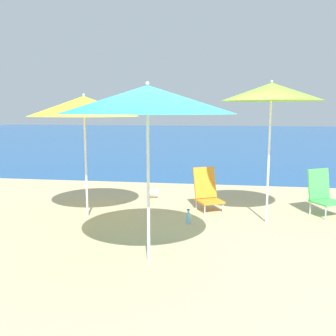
{
  "coord_description": "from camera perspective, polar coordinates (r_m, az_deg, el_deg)",
  "views": [
    {
      "loc": [
        0.52,
        -4.36,
        1.85
      ],
      "look_at": [
        -0.35,
        1.21,
        1.0
      ],
      "focal_mm": 40.0,
      "sensor_mm": 36.0,
      "label": 1
    }
  ],
  "objects": [
    {
      "name": "beach_umbrella_yellow",
      "position": [
        6.59,
        -12.69,
        9.16
      ],
      "size": [
        1.88,
        1.88,
        2.15
      ],
      "color": "white",
      "rests_on": "ground"
    },
    {
      "name": "sea_water",
      "position": [
        29.53,
        7.91,
        4.94
      ],
      "size": [
        60.0,
        40.0,
        0.01
      ],
      "color": "#1E5699",
      "rests_on": "ground"
    },
    {
      "name": "ground_plane",
      "position": [
        4.77,
        2.02,
        -14.27
      ],
      "size": [
        60.0,
        60.0,
        0.0
      ],
      "primitive_type": "plane",
      "color": "#C6B284"
    },
    {
      "name": "beach_chair_green",
      "position": [
        7.32,
        22.45,
        -3.43
      ],
      "size": [
        0.65,
        0.66,
        0.82
      ],
      "rotation": [
        0.0,
        0.0,
        0.55
      ],
      "color": "silver",
      "rests_on": "ground"
    },
    {
      "name": "seagull",
      "position": [
        8.04,
        -2.33,
        -3.71
      ],
      "size": [
        0.27,
        0.11,
        0.23
      ],
      "color": "gold",
      "rests_on": "ground"
    },
    {
      "name": "beach_chair_orange",
      "position": [
        7.17,
        5.94,
        -3.47
      ],
      "size": [
        0.64,
        0.69,
        0.79
      ],
      "rotation": [
        0.0,
        0.0,
        0.49
      ],
      "color": "silver",
      "rests_on": "ground"
    },
    {
      "name": "beach_umbrella_teal",
      "position": [
        4.38,
        -3.13,
        10.34
      ],
      "size": [
        2.05,
        2.05,
        2.19
      ],
      "color": "white",
      "rests_on": "ground"
    },
    {
      "name": "water_bottle",
      "position": [
        6.3,
        3.13,
        -7.6
      ],
      "size": [
        0.08,
        0.08,
        0.25
      ],
      "color": "#8CCCEA",
      "rests_on": "ground"
    },
    {
      "name": "beach_umbrella_lime",
      "position": [
        6.35,
        15.49,
        11.08
      ],
      "size": [
        1.64,
        1.64,
        2.35
      ],
      "color": "white",
      "rests_on": "ground"
    }
  ]
}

